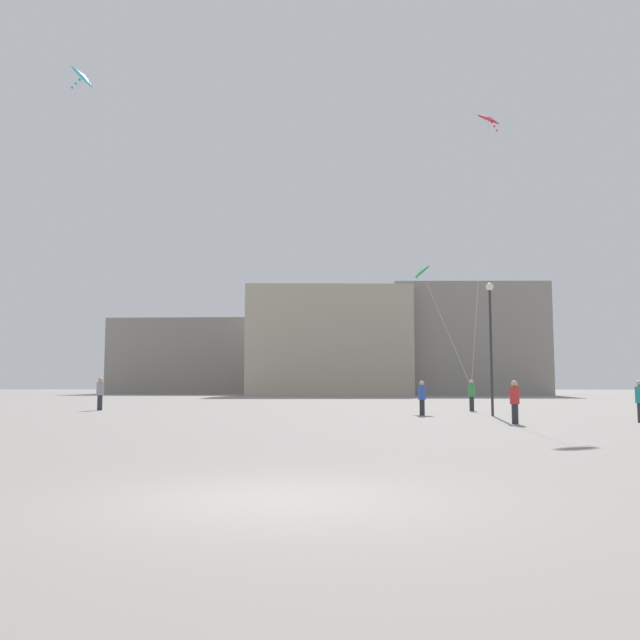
# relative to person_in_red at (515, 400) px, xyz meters

# --- Properties ---
(ground_plane) EXTENTS (300.00, 300.00, 0.00)m
(ground_plane) POSITION_rel_person_in_red_xyz_m (-7.26, -16.28, -0.88)
(ground_plane) COLOR gray
(person_in_red) EXTENTS (0.35, 0.35, 1.61)m
(person_in_red) POSITION_rel_person_in_red_xyz_m (0.00, 0.00, 0.00)
(person_in_red) COLOR #2D2D33
(person_in_red) RESTS_ON ground_plane
(person_in_green) EXTENTS (0.37, 0.37, 1.69)m
(person_in_green) POSITION_rel_person_in_red_xyz_m (0.65, 11.80, 0.04)
(person_in_green) COLOR #2D2D33
(person_in_green) RESTS_ON ground_plane
(person_in_blue) EXTENTS (0.35, 0.35, 1.62)m
(person_in_blue) POSITION_rel_person_in_red_xyz_m (-2.68, 6.43, 0.00)
(person_in_blue) COLOR #2D2D33
(person_in_blue) RESTS_ON ground_plane
(person_in_teal) EXTENTS (0.35, 0.35, 1.62)m
(person_in_teal) POSITION_rel_person_in_red_xyz_m (5.04, 1.02, 0.01)
(person_in_teal) COLOR #2D2D33
(person_in_teal) RESTS_ON ground_plane
(person_in_grey) EXTENTS (0.40, 0.40, 1.83)m
(person_in_grey) POSITION_rel_person_in_red_xyz_m (-19.94, 11.69, 0.12)
(person_in_grey) COLOR #2D2D33
(person_in_grey) RESTS_ON ground_plane
(kite_emerald_diamond) EXTENTS (2.75, 4.48, 7.54)m
(kite_emerald_diamond) POSITION_rel_person_in_red_xyz_m (-1.52, 15.61, 7.49)
(kite_emerald_diamond) COLOR green
(kite_cyan_diamond) EXTENTS (3.94, 3.41, 13.09)m
(kite_cyan_diamond) POSITION_rel_person_in_red_xyz_m (-16.95, 0.46, 12.96)
(kite_cyan_diamond) COLOR #1EB2C6
(kite_crimson_diamond) EXTENTS (1.70, 4.03, 14.35)m
(kite_crimson_diamond) POSITION_rel_person_in_red_xyz_m (1.27, 8.65, 14.28)
(kite_crimson_diamond) COLOR red
(building_left_hall) EXTENTS (27.15, 13.82, 10.67)m
(building_left_hall) POSITION_rel_person_in_red_xyz_m (-26.26, 73.24, 4.45)
(building_left_hall) COLOR gray
(building_left_hall) RESTS_ON ground_plane
(building_centre_hall) EXTENTS (20.86, 9.60, 13.53)m
(building_centre_hall) POSITION_rel_person_in_red_xyz_m (-8.26, 58.68, 5.88)
(building_centre_hall) COLOR #B2A893
(building_centre_hall) RESTS_ON ground_plane
(building_right_hall) EXTENTS (19.78, 9.32, 14.24)m
(building_right_hall) POSITION_rel_person_in_red_xyz_m (9.74, 62.01, 6.24)
(building_right_hall) COLOR gray
(building_right_hall) RESTS_ON ground_plane
(lamppost_east) EXTENTS (0.36, 0.36, 6.20)m
(lamppost_east) POSITION_rel_person_in_red_xyz_m (0.51, 6.06, 3.15)
(lamppost_east) COLOR #2D2D30
(lamppost_east) RESTS_ON ground_plane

